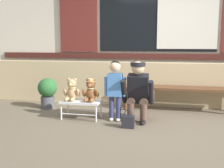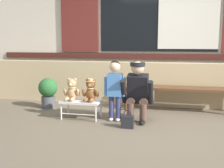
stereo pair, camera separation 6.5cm
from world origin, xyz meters
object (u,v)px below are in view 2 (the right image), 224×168
Objects in this scene: child_standing at (115,84)px; adult_crouching at (138,91)px; small_display_bench at (81,102)px; handbag_on_ground at (128,121)px; teddy_bear_plain at (72,90)px; teddy_bear_with_hat at (91,90)px; potted_plant at (48,91)px; wooden_bench_long at (180,91)px.

adult_crouching is at bearing 9.22° from child_standing.
child_standing is 0.38m from adult_crouching.
handbag_on_ground is at bearing -21.91° from small_display_bench.
teddy_bear_with_hat is at bearing 0.13° from teddy_bear_plain.
teddy_bear_plain is 0.91m from potted_plant.
handbag_on_ground is (-0.76, -1.20, -0.28)m from wooden_bench_long.
teddy_bear_with_hat reaches higher than potted_plant.
adult_crouching is 1.86m from potted_plant.
teddy_bear_plain is 0.38× the size of adult_crouching.
teddy_bear_plain and teddy_bear_with_hat have the same top height.
potted_plant is (-0.86, 0.56, 0.06)m from small_display_bench.
teddy_bear_plain is at bearing -153.49° from wooden_bench_long.
teddy_bear_plain is 1.10m from handbag_on_ground.
wooden_bench_long reaches higher than handbag_on_ground.
child_standing is 3.52× the size of handbag_on_ground.
teddy_bear_plain is at bearing 179.49° from small_display_bench.
adult_crouching is at bearing -15.83° from potted_plant.
adult_crouching reaches higher than wooden_bench_long.
teddy_bear_with_hat is at bearing -28.73° from potted_plant.
teddy_bear_plain reaches higher than handbag_on_ground.
handbag_on_ground is at bearing -104.59° from adult_crouching.
teddy_bear_plain is (-1.74, -0.87, 0.09)m from wooden_bench_long.
adult_crouching is (0.76, 0.05, 0.01)m from teddy_bear_with_hat.
teddy_bear_with_hat is 1.17m from potted_plant.
small_display_bench is 0.95m from adult_crouching.
adult_crouching is at bearing 3.96° from teddy_bear_with_hat.
adult_crouching reaches higher than potted_plant.
child_standing is at bearing -0.86° from teddy_bear_with_hat.
small_display_bench is (-1.58, -0.87, -0.11)m from wooden_bench_long.
wooden_bench_long reaches higher than small_display_bench.
teddy_bear_plain is 0.32m from teddy_bear_with_hat.
adult_crouching is at bearing 3.41° from small_display_bench.
adult_crouching reaches higher than handbag_on_ground.
teddy_bear_with_hat is (-1.42, -0.87, 0.10)m from wooden_bench_long.
teddy_bear_with_hat is 0.38× the size of adult_crouching.
potted_plant is at bearing 158.32° from child_standing.
handbag_on_ground is 0.48× the size of potted_plant.
potted_plant is at bearing 164.17° from adult_crouching.
small_display_bench is 1.03m from potted_plant.
potted_plant reaches higher than handbag_on_ground.
potted_plant is at bearing 152.07° from handbag_on_ground.
small_display_bench is 2.35× the size of handbag_on_ground.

